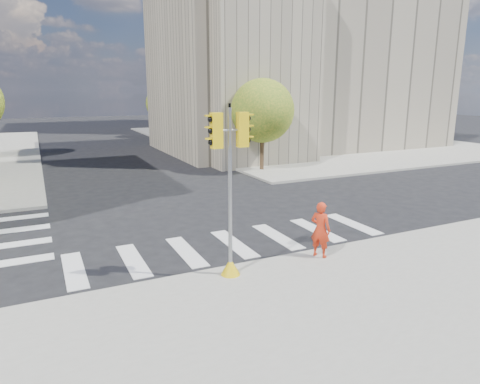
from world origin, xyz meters
name	(u,v)px	position (x,y,z in m)	size (l,w,h in m)	color
ground	(215,228)	(0.00, 0.00, 0.00)	(160.00, 160.00, 0.00)	black
sidewalk_far_right	(292,138)	(20.00, 26.00, 0.07)	(28.00, 40.00, 0.15)	gray
civic_building	(293,69)	(15.59, 19.12, 7.26)	(26.00, 16.00, 19.39)	gray
office_tower	(246,19)	(22.00, 42.00, 15.00)	(20.00, 18.00, 30.00)	#9EA0A3
tree_re_near	(262,111)	(7.50, 10.00, 4.05)	(4.20, 4.20, 6.16)	#382616
tree_re_mid	(199,102)	(7.50, 22.00, 4.35)	(4.60, 4.60, 6.66)	#382616
tree_re_far	(163,104)	(7.50, 34.00, 3.87)	(4.00, 4.00, 5.88)	#382616
lamp_near	(243,101)	(8.00, 14.00, 4.58)	(0.35, 0.18, 8.11)	black
lamp_far	(184,98)	(8.00, 28.00, 4.58)	(0.35, 0.18, 8.11)	black
traffic_signal	(230,205)	(-1.42, -4.65, 2.24)	(1.06, 0.56, 4.90)	#DBB40B
photographer	(320,229)	(1.75, -4.60, 1.06)	(0.66, 0.44, 1.82)	red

